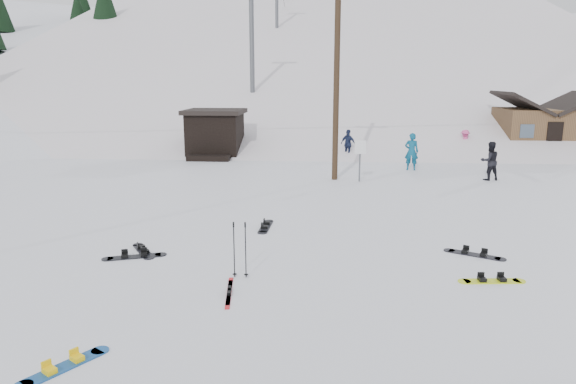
# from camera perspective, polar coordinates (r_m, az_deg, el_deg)

# --- Properties ---
(ground) EXTENTS (200.00, 200.00, 0.00)m
(ground) POSITION_cam_1_polar(r_m,az_deg,el_deg) (10.37, -4.96, -13.38)
(ground) COLOR white
(ground) RESTS_ON ground
(ski_slope) EXTENTS (60.00, 85.24, 65.97)m
(ski_slope) POSITION_cam_1_polar(r_m,az_deg,el_deg) (66.31, 2.70, -1.96)
(ski_slope) COLOR white
(ski_slope) RESTS_ON ground
(ridge_left) EXTENTS (47.54, 95.03, 58.38)m
(ridge_left) POSITION_cam_1_polar(r_m,az_deg,el_deg) (70.16, -28.34, -1.83)
(ridge_left) COLOR white
(ridge_left) RESTS_ON ground
(treeline_crest) EXTENTS (50.00, 6.00, 10.00)m
(treeline_crest) POSITION_cam_1_polar(r_m,az_deg,el_deg) (95.33, 3.28, 9.74)
(treeline_crest) COLOR black
(treeline_crest) RESTS_ON ski_slope
(utility_pole) EXTENTS (2.00, 0.26, 9.00)m
(utility_pole) POSITION_cam_1_polar(r_m,az_deg,el_deg) (23.21, 5.42, 12.83)
(utility_pole) COLOR #3A2819
(utility_pole) RESTS_ON ground
(trail_sign) EXTENTS (0.50, 0.09, 1.85)m
(trail_sign) POSITION_cam_1_polar(r_m,az_deg,el_deg) (23.07, 8.01, 4.28)
(trail_sign) COLOR #595B60
(trail_sign) RESTS_ON ground
(lift_hut) EXTENTS (3.40, 4.10, 2.75)m
(lift_hut) POSITION_cam_1_polar(r_m,az_deg,el_deg) (31.01, -8.09, 6.52)
(lift_hut) COLOR black
(lift_hut) RESTS_ON ground
(lift_tower_near) EXTENTS (2.20, 0.36, 8.00)m
(lift_tower_near) POSITION_cam_1_polar(r_m,az_deg,el_deg) (39.74, -4.06, 17.27)
(lift_tower_near) COLOR #595B60
(lift_tower_near) RESTS_ON ski_slope
(cabin) EXTENTS (5.39, 4.40, 3.77)m
(cabin) POSITION_cam_1_polar(r_m,az_deg,el_deg) (35.95, 26.30, 6.36)
(cabin) COLOR brown
(cabin) RESTS_ON ground
(hero_snowboard) EXTENTS (1.01, 1.36, 0.11)m
(hero_snowboard) POSITION_cam_1_polar(r_m,az_deg,el_deg) (9.36, -23.65, -17.31)
(hero_snowboard) COLOR #17529B
(hero_snowboard) RESTS_ON ground
(hero_skis) EXTENTS (0.31, 1.64, 0.09)m
(hero_skis) POSITION_cam_1_polar(r_m,az_deg,el_deg) (11.33, -6.55, -10.96)
(hero_skis) COLOR red
(hero_skis) RESTS_ON ground
(ski_poles) EXTENTS (0.36, 0.10, 1.33)m
(ski_poles) POSITION_cam_1_polar(r_m,az_deg,el_deg) (11.92, -5.38, -6.34)
(ski_poles) COLOR black
(ski_poles) RESTS_ON ground
(board_scatter_a) EXTENTS (1.55, 0.73, 0.11)m
(board_scatter_a) POSITION_cam_1_polar(r_m,az_deg,el_deg) (13.93, -16.70, -6.85)
(board_scatter_a) COLOR black
(board_scatter_a) RESTS_ON ground
(board_scatter_b) EXTENTS (0.94, 1.29, 0.10)m
(board_scatter_b) POSITION_cam_1_polar(r_m,az_deg,el_deg) (14.32, -15.80, -6.28)
(board_scatter_b) COLOR black
(board_scatter_b) RESTS_ON ground
(board_scatter_d) EXTENTS (1.44, 0.90, 0.11)m
(board_scatter_d) POSITION_cam_1_polar(r_m,az_deg,el_deg) (14.36, 19.99, -6.51)
(board_scatter_d) COLOR black
(board_scatter_d) RESTS_ON ground
(board_scatter_e) EXTENTS (1.54, 0.41, 0.11)m
(board_scatter_e) POSITION_cam_1_polar(r_m,az_deg,el_deg) (12.70, 21.70, -9.13)
(board_scatter_e) COLOR #E7FF1C
(board_scatter_e) RESTS_ON ground
(board_scatter_f) EXTENTS (0.35, 1.57, 0.11)m
(board_scatter_f) POSITION_cam_1_polar(r_m,az_deg,el_deg) (16.00, -2.50, -3.82)
(board_scatter_f) COLOR black
(board_scatter_f) RESTS_ON ground
(skier_teal) EXTENTS (0.75, 0.55, 1.88)m
(skier_teal) POSITION_cam_1_polar(r_m,az_deg,el_deg) (26.55, 13.56, 4.39)
(skier_teal) COLOR navy
(skier_teal) RESTS_ON ground
(skier_dark) EXTENTS (0.97, 0.83, 1.76)m
(skier_dark) POSITION_cam_1_polar(r_m,az_deg,el_deg) (24.96, 21.50, 3.23)
(skier_dark) COLOR black
(skier_dark) RESTS_ON ground
(skier_pink) EXTENTS (1.13, 1.00, 1.52)m
(skier_pink) POSITION_cam_1_polar(r_m,az_deg,el_deg) (32.83, 19.04, 5.23)
(skier_pink) COLOR #E35093
(skier_pink) RESTS_ON ground
(skier_navy) EXTENTS (1.04, 0.90, 1.68)m
(skier_navy) POSITION_cam_1_polar(r_m,az_deg,el_deg) (29.82, 6.71, 5.31)
(skier_navy) COLOR #1A2341
(skier_navy) RESTS_ON ground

